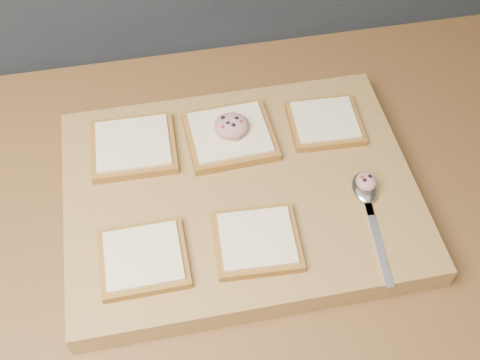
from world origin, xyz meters
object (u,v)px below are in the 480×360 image
object	(u,v)px
cutting_board	(240,194)
spoon	(366,195)
bread_far_center	(230,135)
tuna_salad_dollop	(231,125)

from	to	relation	value
cutting_board	spoon	xyz separation A→B (m)	(0.17, -0.05, 0.03)
bread_far_center	spoon	distance (m)	0.23
tuna_salad_dollop	spoon	bearing A→B (deg)	-40.82
tuna_salad_dollop	spoon	xyz separation A→B (m)	(0.17, -0.15, -0.03)
bread_far_center	spoon	world-z (taller)	bread_far_center
tuna_salad_dollop	spoon	size ratio (longest dim) A/B	0.28
bread_far_center	tuna_salad_dollop	distance (m)	0.02
cutting_board	bread_far_center	size ratio (longest dim) A/B	3.73
cutting_board	bread_far_center	xyz separation A→B (m)	(0.00, 0.09, 0.03)
cutting_board	tuna_salad_dollop	xyz separation A→B (m)	(0.00, 0.09, 0.05)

